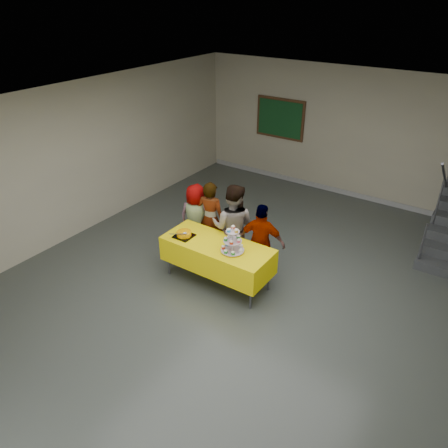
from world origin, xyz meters
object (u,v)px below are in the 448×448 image
(schoolchild_b, at_px, (210,219))
(schoolchild_d, at_px, (261,242))
(noticeboard, at_px, (280,118))
(cupcake_stand, at_px, (233,243))
(bear_cake, at_px, (184,233))
(schoolchild_a, at_px, (196,218))
(bake_table, at_px, (217,255))
(schoolchild_c, at_px, (233,227))

(schoolchild_b, xyz_separation_m, schoolchild_d, (1.16, -0.13, -0.04))
(noticeboard, bearing_deg, cupcake_stand, -70.25)
(cupcake_stand, xyz_separation_m, schoolchild_d, (0.18, 0.61, -0.24))
(bear_cake, relative_size, schoolchild_b, 0.24)
(bear_cake, bearing_deg, schoolchild_a, 114.26)
(bake_table, relative_size, bear_cake, 5.25)
(schoolchild_a, height_order, schoolchild_b, schoolchild_b)
(schoolchild_a, relative_size, schoolchild_d, 0.96)
(bake_table, height_order, schoolchild_c, schoolchild_c)
(bake_table, xyz_separation_m, schoolchild_c, (-0.06, 0.57, 0.25))
(bake_table, distance_m, noticeboard, 4.98)
(bake_table, relative_size, noticeboard, 1.45)
(bake_table, distance_m, schoolchild_c, 0.63)
(bear_cake, relative_size, schoolchild_d, 0.26)
(cupcake_stand, relative_size, schoolchild_d, 0.32)
(bake_table, height_order, schoolchild_b, schoolchild_b)
(schoolchild_d, bearing_deg, cupcake_stand, 59.78)
(bear_cake, height_order, schoolchild_d, schoolchild_d)
(schoolchild_c, relative_size, schoolchild_d, 1.15)
(schoolchild_c, xyz_separation_m, schoolchild_d, (0.59, -0.02, -0.10))
(schoolchild_c, bearing_deg, schoolchild_b, -29.12)
(schoolchild_b, distance_m, schoolchild_d, 1.16)
(bake_table, distance_m, bear_cake, 0.67)
(schoolchild_a, bearing_deg, schoolchild_d, 162.60)
(schoolchild_c, xyz_separation_m, noticeboard, (-1.30, 4.11, 0.80))
(cupcake_stand, height_order, schoolchild_d, schoolchild_d)
(schoolchild_a, height_order, schoolchild_d, schoolchild_d)
(schoolchild_c, height_order, schoolchild_d, schoolchild_c)
(schoolchild_c, distance_m, schoolchild_d, 0.60)
(bake_table, distance_m, schoolchild_d, 0.78)
(noticeboard, bearing_deg, bear_cake, -81.00)
(bear_cake, bearing_deg, noticeboard, 99.00)
(bake_table, bearing_deg, cupcake_stand, -10.08)
(cupcake_stand, height_order, schoolchild_a, schoolchild_a)
(schoolchild_c, bearing_deg, bear_cake, 34.48)
(bake_table, xyz_separation_m, schoolchild_d, (0.52, 0.55, 0.14))
(schoolchild_b, bearing_deg, noticeboard, -93.42)
(cupcake_stand, distance_m, noticeboard, 5.08)
(cupcake_stand, height_order, noticeboard, noticeboard)
(bake_table, bearing_deg, noticeboard, 106.21)
(schoolchild_b, relative_size, schoolchild_d, 1.06)
(schoolchild_a, xyz_separation_m, schoolchild_b, (0.32, 0.02, 0.06))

